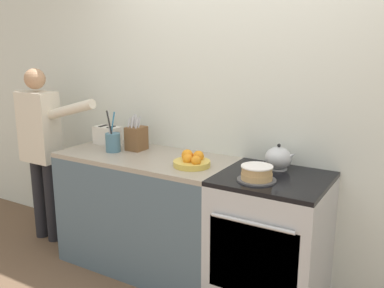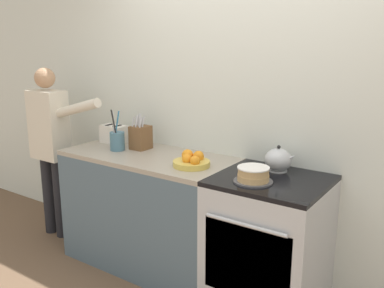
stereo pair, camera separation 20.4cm
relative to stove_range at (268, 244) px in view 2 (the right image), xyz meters
name	(u,v)px [view 2 (the right image)]	position (x,y,z in m)	size (l,w,h in m)	color
wall_back	(250,108)	(-0.34, 0.35, 0.84)	(8.00, 0.04, 2.60)	silver
counter_cabinet	(149,210)	(-1.03, 0.00, 0.00)	(1.36, 0.65, 0.92)	#4C6070
stove_range	(268,244)	(0.00, 0.00, 0.00)	(0.70, 0.68, 0.92)	#B7BABF
layer_cake	(253,175)	(-0.06, -0.13, 0.51)	(0.25, 0.25, 0.10)	#4C4C51
tea_kettle	(278,160)	(-0.03, 0.18, 0.54)	(0.22, 0.18, 0.18)	#B7BABF
knife_block	(141,137)	(-1.19, 0.10, 0.56)	(0.13, 0.15, 0.28)	brown
utensil_crock	(117,140)	(-1.32, -0.04, 0.54)	(0.12, 0.12, 0.33)	#477084
fruit_bowl	(192,161)	(-0.58, -0.06, 0.50)	(0.26, 0.26, 0.10)	gold
toaster	(114,134)	(-1.52, 0.13, 0.54)	(0.24, 0.13, 0.16)	silver
person_baker	(50,139)	(-2.10, -0.09, 0.46)	(0.90, 0.20, 1.55)	black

